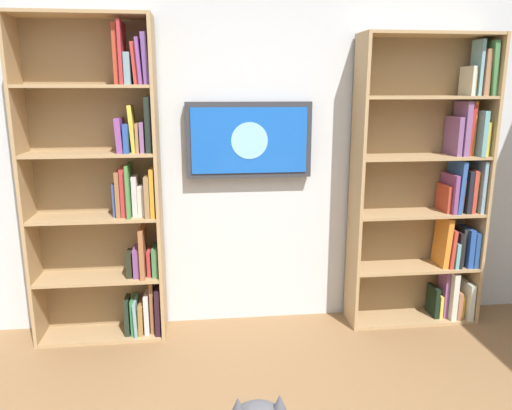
# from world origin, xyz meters

# --- Properties ---
(wall_back) EXTENTS (4.52, 0.06, 2.70)m
(wall_back) POSITION_xyz_m (0.00, -2.23, 1.35)
(wall_back) COLOR silver
(wall_back) RESTS_ON ground
(bookshelf_left) EXTENTS (0.92, 0.28, 2.01)m
(bookshelf_left) POSITION_xyz_m (-1.22, -2.06, 0.96)
(bookshelf_left) COLOR tan
(bookshelf_left) RESTS_ON ground
(bookshelf_right) EXTENTS (0.85, 0.28, 2.10)m
(bookshelf_right) POSITION_xyz_m (0.99, -2.06, 1.02)
(bookshelf_right) COLOR tan
(bookshelf_right) RESTS_ON ground
(wall_mounted_tv) EXTENTS (0.84, 0.07, 0.51)m
(wall_mounted_tv) POSITION_xyz_m (0.08, -2.15, 1.32)
(wall_mounted_tv) COLOR #333338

